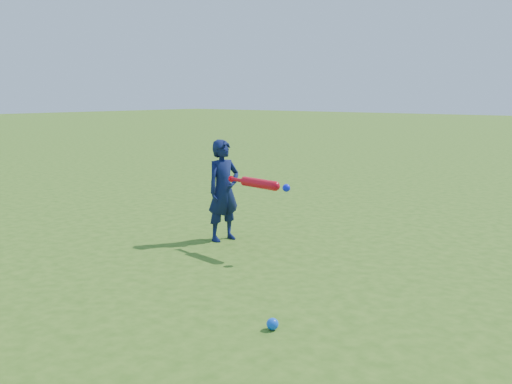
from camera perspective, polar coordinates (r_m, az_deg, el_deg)
ground at (r=5.80m, az=-6.85°, el=-5.59°), size 80.00×80.00×0.00m
child at (r=5.98m, az=-3.27°, el=0.16°), size 0.32×0.43×1.06m
ground_ball_blue at (r=3.84m, az=1.66°, el=-13.06°), size 0.08×0.08×0.08m
bat_swing at (r=5.45m, az=0.59°, el=0.82°), size 0.82×0.17×0.09m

